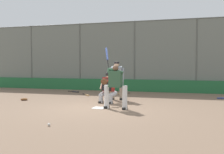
# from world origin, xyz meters

# --- Properties ---
(ground_plane) EXTENTS (160.00, 160.00, 0.00)m
(ground_plane) POSITION_xyz_m (0.00, 0.00, 0.00)
(ground_plane) COLOR #7A604C
(home_plate_marker) EXTENTS (0.43, 0.43, 0.01)m
(home_plate_marker) POSITION_xyz_m (0.00, 0.00, 0.01)
(home_plate_marker) COLOR white
(home_plate_marker) RESTS_ON ground_plane
(backstop_fence) EXTENTS (20.38, 0.08, 4.02)m
(backstop_fence) POSITION_xyz_m (0.00, -6.14, 2.10)
(backstop_fence) COLOR #515651
(backstop_fence) RESTS_ON ground_plane
(padding_wall) EXTENTS (19.90, 0.18, 0.68)m
(padding_wall) POSITION_xyz_m (0.00, -6.04, 0.34)
(padding_wall) COLOR #236638
(padding_wall) RESTS_ON ground_plane
(bleachers_beyond) EXTENTS (14.21, 2.50, 1.48)m
(bleachers_beyond) POSITION_xyz_m (0.57, -8.65, 0.48)
(bleachers_beyond) COLOR slate
(bleachers_beyond) RESTS_ON ground_plane
(batter_at_plate) EXTENTS (0.96, 0.72, 2.15)m
(batter_at_plate) POSITION_xyz_m (-0.59, -0.02, 0.83)
(batter_at_plate) COLOR silver
(batter_at_plate) RESTS_ON ground_plane
(catcher_behind_plate) EXTENTS (0.69, 0.83, 1.26)m
(catcher_behind_plate) POSITION_xyz_m (0.09, -1.30, 0.65)
(catcher_behind_plate) COLOR #B7B7BC
(catcher_behind_plate) RESTS_ON ground_plane
(umpire_home) EXTENTS (0.67, 0.44, 1.65)m
(umpire_home) POSITION_xyz_m (-0.03, -2.22, 0.88)
(umpire_home) COLOR gray
(umpire_home) RESTS_ON ground_plane
(spare_bat_near_backstop) EXTENTS (0.82, 0.28, 0.07)m
(spare_bat_near_backstop) POSITION_xyz_m (-4.52, -3.92, 0.03)
(spare_bat_near_backstop) COLOR black
(spare_bat_near_backstop) RESTS_ON ground_plane
(spare_bat_by_padding) EXTENTS (0.62, 0.70, 0.07)m
(spare_bat_by_padding) POSITION_xyz_m (1.84, -3.38, 0.03)
(spare_bat_by_padding) COLOR black
(spare_bat_by_padding) RESTS_ON ground_plane
(spare_bat_third_base_side) EXTENTS (0.78, 0.33, 0.07)m
(spare_bat_third_base_side) POSITION_xyz_m (3.03, -4.59, 0.03)
(spare_bat_third_base_side) COLOR black
(spare_bat_third_base_side) RESTS_ON ground_plane
(spare_bat_first_base_side) EXTENTS (0.71, 0.50, 0.07)m
(spare_bat_first_base_side) POSITION_xyz_m (0.40, -4.52, 0.03)
(spare_bat_first_base_side) COLOR black
(spare_bat_first_base_side) RESTS_ON ground_plane
(fielding_glove_on_dirt) EXTENTS (0.29, 0.22, 0.10)m
(fielding_glove_on_dirt) POSITION_xyz_m (3.72, -0.97, 0.05)
(fielding_glove_on_dirt) COLOR brown
(fielding_glove_on_dirt) RESTS_ON ground_plane
(baseball_loose) EXTENTS (0.07, 0.07, 0.07)m
(baseball_loose) POSITION_xyz_m (0.30, 2.90, 0.04)
(baseball_loose) COLOR white
(baseball_loose) RESTS_ON ground_plane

